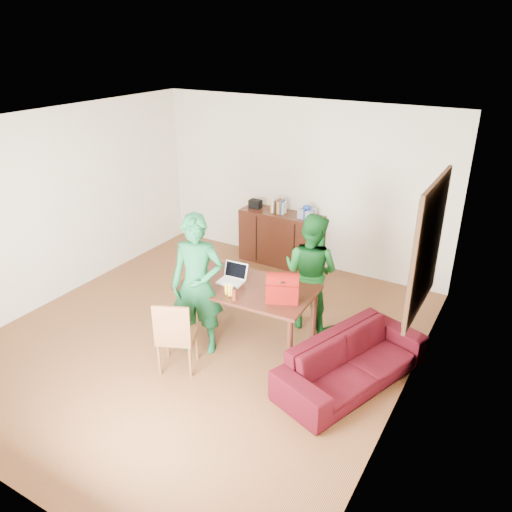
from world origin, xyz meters
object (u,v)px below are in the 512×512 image
Objects in this scene: person_near at (198,285)px; red_bag at (283,290)px; bottle at (234,294)px; person_far at (311,272)px; table at (248,293)px; chair at (178,348)px; laptop at (231,280)px; sofa at (353,361)px.

red_bag is (0.95, 0.36, 0.02)m from person_near.
person_far is at bearing 66.14° from bottle.
chair is at bearing -116.56° from table.
bottle is (0.04, -0.37, 0.18)m from table.
person_near reaches higher than person_far.
bottle is 0.56m from red_bag.
chair is at bearing -107.81° from person_near.
sofa is (1.67, -0.11, -0.54)m from laptop.
laptop reaches higher than bottle.
sofa is (1.44, -0.14, -0.40)m from table.
person_near is at bearing 177.29° from red_bag.
red_bag is at bearing 29.09° from bottle.
laptop is 0.77m from red_bag.
bottle is 0.45× the size of red_bag.
sofa is (1.40, 0.23, -0.58)m from bottle.
person_near is 1.98m from sofa.
bottle is at bearing -174.44° from red_bag.
table is 0.65m from person_near.
person_far is 1.35m from sofa.
red_bag is (0.01, -0.81, 0.12)m from person_far.
person_far reaches higher than bottle.
table is at bearing 58.62° from person_far.
sofa is at bearing 142.21° from person_far.
person_far reaches higher than sofa.
laptop is at bearing 106.35° from sofa.
person_far is (0.52, 0.71, 0.12)m from table.
table is at bearing 27.70° from person_near.
red_bag reaches higher than chair.
table is 0.90× the size of sofa.
table is 10.12× the size of bottle.
bottle is at bearing -9.05° from person_near.
red_bag is at bearing 107.62° from sofa.
person_near is 1.50m from person_far.
chair is 0.91m from bottle.
table is 0.27m from laptop.
sofa is at bearing -7.39° from laptop.
person_near is (-0.02, 0.46, 0.61)m from chair.
person_near is 0.47m from bottle.
red_bag is (0.76, -0.07, 0.09)m from laptop.
chair is 0.52× the size of person_near.
laptop is at bearing 49.47° from person_far.
person_far reaches higher than table.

